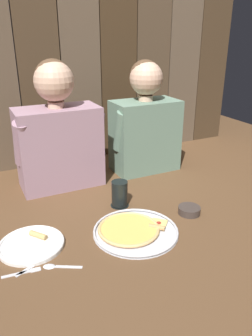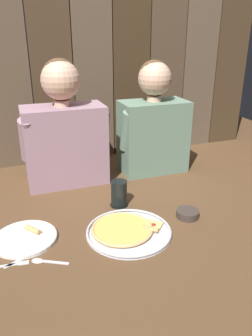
{
  "view_description": "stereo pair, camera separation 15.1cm",
  "coord_description": "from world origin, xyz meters",
  "px_view_note": "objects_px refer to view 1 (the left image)",
  "views": [
    {
      "loc": [
        -0.64,
        -1.16,
        0.76
      ],
      "look_at": [
        -0.03,
        0.1,
        0.18
      ],
      "focal_mm": 35.14,
      "sensor_mm": 36.0,
      "label": 1
    },
    {
      "loc": [
        -0.5,
        -1.22,
        0.76
      ],
      "look_at": [
        -0.03,
        0.1,
        0.18
      ],
      "focal_mm": 35.14,
      "sensor_mm": 36.0,
      "label": 2
    }
  ],
  "objects_px": {
    "dinner_plate": "(32,244)",
    "diner_left": "(58,132)",
    "drinking_glass": "(120,194)",
    "dipping_bowl": "(189,210)",
    "diner_right": "(145,122)",
    "pizza_tray": "(133,230)"
  },
  "relations": [
    {
      "from": "diner_right",
      "to": "drinking_glass",
      "type": "bearing_deg",
      "value": -132.96
    },
    {
      "from": "diner_right",
      "to": "dinner_plate",
      "type": "bearing_deg",
      "value": -147.19
    },
    {
      "from": "drinking_glass",
      "to": "diner_left",
      "type": "bearing_deg",
      "value": 117.26
    },
    {
      "from": "drinking_glass",
      "to": "dipping_bowl",
      "type": "distance_m",
      "value": 0.33
    },
    {
      "from": "dinner_plate",
      "to": "diner_right",
      "type": "distance_m",
      "value": 0.95
    },
    {
      "from": "dinner_plate",
      "to": "dipping_bowl",
      "type": "xyz_separation_m",
      "value": [
        0.69,
        -0.06,
        0.01
      ]
    },
    {
      "from": "dinner_plate",
      "to": "drinking_glass",
      "type": "height_order",
      "value": "drinking_glass"
    },
    {
      "from": "diner_left",
      "to": "pizza_tray",
      "type": "bearing_deg",
      "value": -76.83
    },
    {
      "from": "dipping_bowl",
      "to": "diner_right",
      "type": "xyz_separation_m",
      "value": [
        0.07,
        0.55,
        0.27
      ]
    },
    {
      "from": "pizza_tray",
      "to": "diner_right",
      "type": "relative_size",
      "value": 0.56
    },
    {
      "from": "dinner_plate",
      "to": "diner_left",
      "type": "height_order",
      "value": "diner_left"
    },
    {
      "from": "dinner_plate",
      "to": "diner_right",
      "type": "xyz_separation_m",
      "value": [
        0.76,
        0.49,
        0.28
      ]
    },
    {
      "from": "diner_right",
      "to": "pizza_tray",
      "type": "bearing_deg",
      "value": -122.63
    },
    {
      "from": "dinner_plate",
      "to": "diner_left",
      "type": "relative_size",
      "value": 0.39
    },
    {
      "from": "diner_left",
      "to": "drinking_glass",
      "type": "bearing_deg",
      "value": -62.74
    },
    {
      "from": "diner_left",
      "to": "diner_right",
      "type": "xyz_separation_m",
      "value": [
        0.5,
        -0.0,
        -0.01
      ]
    },
    {
      "from": "drinking_glass",
      "to": "diner_right",
      "type": "height_order",
      "value": "diner_right"
    },
    {
      "from": "pizza_tray",
      "to": "dipping_bowl",
      "type": "height_order",
      "value": "dipping_bowl"
    },
    {
      "from": "diner_left",
      "to": "diner_right",
      "type": "bearing_deg",
      "value": -0.05
    },
    {
      "from": "pizza_tray",
      "to": "drinking_glass",
      "type": "height_order",
      "value": "drinking_glass"
    },
    {
      "from": "dipping_bowl",
      "to": "diner_left",
      "type": "distance_m",
      "value": 0.75
    },
    {
      "from": "pizza_tray",
      "to": "drinking_glass",
      "type": "relative_size",
      "value": 2.82
    }
  ]
}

